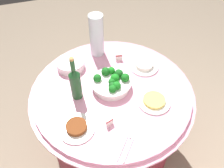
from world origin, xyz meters
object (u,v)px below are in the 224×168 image
Objects in this scene: label_placard_mid at (110,122)px; wine_bottle at (75,83)px; serving_tongs at (126,148)px; broccoli_bowl at (112,82)px; decorative_fruit_vase at (97,36)px; plate_stack at (71,64)px; food_plate_stir_fry at (77,128)px; food_plate_noodles at (154,101)px; label_placard_front at (119,57)px; food_plate_rice at (144,65)px; label_placard_rear at (73,82)px.

wine_bottle is at bearing -64.50° from label_placard_mid.
serving_tongs is 2.73× the size of label_placard_mid.
decorative_fruit_vase is (-0.01, -0.39, 0.11)m from broccoli_bowl.
decorative_fruit_vase is at bearing -94.90° from serving_tongs.
plate_stack is at bearing -78.01° from label_placard_mid.
label_placard_mid is at bearing 170.19° from food_plate_stir_fry.
broccoli_bowl is 0.32m from label_placard_mid.
wine_bottle is 0.53m from food_plate_noodles.
label_placard_front is (-0.21, -0.73, 0.03)m from serving_tongs.
serving_tongs is 0.32m from food_plate_stir_fry.
label_placard_front is (-0.37, 0.03, 0.00)m from plate_stack.
food_plate_rice is (-0.37, -0.59, 0.01)m from serving_tongs.
label_placard_mid is 1.00× the size of label_placard_rear.
plate_stack reaches higher than food_plate_noodles.
plate_stack is 0.60m from label_placard_mid.
food_plate_noodles is at bearing -166.52° from label_placard_mid.
plate_stack is 0.38m from label_placard_front.
food_plate_stir_fry is at bearing -9.81° from label_placard_mid.
label_placard_mid reaches higher than food_plate_stir_fry.
serving_tongs is at bearing 85.10° from decorative_fruit_vase.
label_placard_rear is at bearing 84.86° from plate_stack.
label_placard_mid is (-0.14, 0.29, -0.10)m from wine_bottle.
food_plate_rice reaches higher than food_plate_noodles.
broccoli_bowl is at bearing -98.28° from serving_tongs.
wine_bottle is at bearing 57.82° from decorative_fruit_vase.
label_placard_mid is at bearing 109.43° from label_placard_rear.
plate_stack is 0.68m from food_plate_noodles.
plate_stack reaches higher than label_placard_mid.
serving_tongs is 0.39m from food_plate_noodles.
food_plate_stir_fry is at bearing 32.40° from food_plate_rice.
food_plate_noodles is (-0.46, 0.51, -0.02)m from plate_stack.
plate_stack reaches higher than food_plate_stir_fry.
label_placard_rear is (0.26, 0.29, -0.13)m from decorative_fruit_vase.
wine_bottle reaches higher than plate_stack.
wine_bottle reaches higher than broccoli_bowl.
wine_bottle is (0.25, 0.01, 0.08)m from broccoli_bowl.
food_plate_rice is at bearing 162.39° from plate_stack.
broccoli_bowl reaches higher than plate_stack.
wine_bottle is 6.11× the size of label_placard_front.
food_plate_noodles is 0.48m from label_placard_front.
wine_bottle is 1.53× the size of food_plate_stir_fry.
broccoli_bowl is 0.27m from label_placard_rear.
plate_stack is 3.82× the size of label_placard_front.
broccoli_bowl is 0.26m from wine_bottle.
label_placard_rear is at bearing -98.75° from food_plate_stir_fry.
serving_tongs is 0.61m from label_placard_rear.
food_plate_stir_fry is at bearing 82.46° from plate_stack.
label_placard_rear is (0.25, -0.10, -0.02)m from broccoli_bowl.
food_plate_stir_fry is 0.20m from label_placard_mid.
broccoli_bowl is 0.40m from food_plate_stir_fry.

